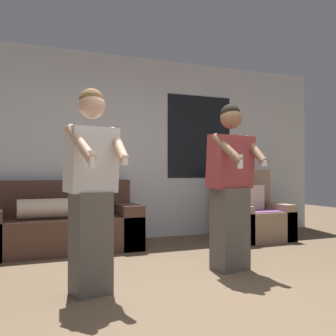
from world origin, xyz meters
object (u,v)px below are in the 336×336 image
person_left (92,188)px  couch (61,225)px  armchair (252,216)px  person_right (231,187)px

person_left → couch: bearing=89.4°
couch → armchair: 2.74m
couch → person_right: person_right is taller
person_left → person_right: person_right is taller
couch → person_left: (-0.02, -1.93, 0.54)m
person_left → armchair: bearing=31.9°
person_right → person_left: bearing=-170.9°
armchair → person_left: (-2.75, -1.71, 0.53)m
couch → person_right: bearing=-49.7°
armchair → couch: bearing=175.3°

